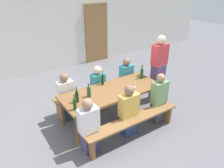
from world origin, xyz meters
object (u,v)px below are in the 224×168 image
(seated_guest_near_2, at_px, (159,99))
(wine_bottle_0, at_px, (89,92))
(wine_bottle_4, at_px, (103,79))
(bench_far, at_px, (95,92))
(standing_host, at_px, (158,70))
(bench_near, at_px, (133,122))
(wine_bottle_3, at_px, (75,104))
(seated_guest_far_2, at_px, (126,80))
(seated_guest_near_0, at_px, (89,127))
(wine_glass_1, at_px, (135,82))
(seated_guest_near_1, at_px, (129,112))
(wine_bottle_1, at_px, (142,73))
(wooden_door, at_px, (97,33))
(seated_guest_far_1, at_px, (98,88))
(wine_glass_0, at_px, (89,100))
(wine_bottle_2, at_px, (77,96))
(seated_guest_far_0, at_px, (66,98))
(tasting_table, at_px, (112,93))

(seated_guest_near_2, bearing_deg, wine_bottle_0, 65.23)
(wine_bottle_4, height_order, seated_guest_near_2, seated_guest_near_2)
(bench_far, height_order, standing_host, standing_host)
(bench_near, xyz_separation_m, wine_bottle_3, (-0.99, 0.50, 0.51))
(seated_guest_far_2, relative_size, standing_host, 0.66)
(seated_guest_near_0, height_order, seated_guest_near_2, seated_guest_near_2)
(wine_glass_1, xyz_separation_m, seated_guest_near_2, (0.33, -0.44, -0.32))
(bench_near, relative_size, seated_guest_near_1, 1.90)
(wine_bottle_1, relative_size, wine_bottle_3, 1.07)
(bench_far, relative_size, wine_glass_1, 12.67)
(standing_host, bearing_deg, wine_bottle_0, 2.43)
(wooden_door, xyz_separation_m, standing_host, (-0.18, -3.38, -0.21))
(bench_near, relative_size, wine_glass_1, 12.67)
(seated_guest_near_0, bearing_deg, seated_guest_near_1, -90.00)
(wine_bottle_3, relative_size, seated_guest_near_0, 0.27)
(wine_bottle_4, distance_m, seated_guest_far_1, 0.42)
(bench_near, bearing_deg, wine_glass_0, 145.84)
(wine_bottle_1, relative_size, wine_bottle_2, 1.02)
(wine_bottle_1, bearing_deg, seated_guest_far_2, 101.84)
(wine_bottle_1, relative_size, seated_guest_far_2, 0.29)
(wine_bottle_3, bearing_deg, wine_glass_1, 3.32)
(seated_guest_far_1, bearing_deg, bench_near, -0.04)
(seated_guest_far_2, bearing_deg, wine_bottle_1, 11.84)
(seated_guest_far_2, bearing_deg, wine_bottle_3, -65.24)
(seated_guest_far_0, bearing_deg, seated_guest_far_1, 90.00)
(bench_far, distance_m, seated_guest_near_2, 1.59)
(seated_guest_near_2, xyz_separation_m, standing_host, (0.66, 0.72, 0.29))
(wine_bottle_3, relative_size, standing_host, 0.18)
(bench_near, relative_size, wine_bottle_0, 7.25)
(seated_guest_near_2, distance_m, seated_guest_far_1, 1.45)
(seated_guest_near_1, distance_m, standing_host, 1.68)
(wine_glass_0, xyz_separation_m, wine_glass_1, (1.20, 0.12, -0.00))
(seated_guest_near_1, bearing_deg, seated_guest_near_2, -90.00)
(wine_glass_1, relative_size, seated_guest_near_2, 0.15)
(wine_bottle_1, distance_m, standing_host, 0.55)
(wooden_door, bearing_deg, seated_guest_far_0, -130.62)
(seated_guest_far_1, bearing_deg, wine_glass_0, -38.62)
(wine_bottle_2, relative_size, seated_guest_near_2, 0.28)
(seated_guest_far_2, bearing_deg, seated_guest_near_0, -55.52)
(wine_bottle_1, distance_m, seated_guest_near_1, 1.23)
(wine_bottle_1, distance_m, wine_bottle_2, 1.78)
(bench_near, xyz_separation_m, wine_bottle_1, (0.94, 0.87, 0.51))
(wine_bottle_4, distance_m, seated_guest_far_2, 0.95)
(tasting_table, distance_m, seated_guest_far_0, 1.03)
(bench_near, height_order, seated_guest_near_2, seated_guest_near_2)
(bench_far, xyz_separation_m, seated_guest_far_0, (-0.82, -0.15, 0.18))
(wine_bottle_2, xyz_separation_m, wine_glass_1, (1.34, -0.14, -0.00))
(wine_glass_0, bearing_deg, bench_far, 55.75)
(wine_glass_1, relative_size, standing_host, 0.10)
(wine_bottle_3, height_order, seated_guest_near_1, seated_guest_near_1)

